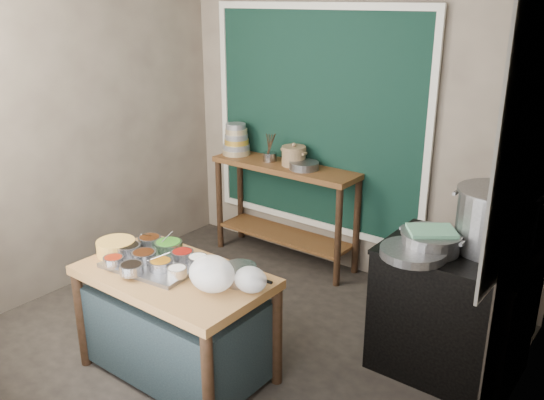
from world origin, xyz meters
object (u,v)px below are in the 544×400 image
Objects in this scene: condiment_tray at (155,264)px; stock_pot at (496,220)px; saucepan at (240,274)px; ceramic_crock at (294,157)px; prep_table at (176,324)px; yellow_basin at (116,247)px; utensil_cup at (270,157)px; steamer at (431,242)px; back_counter at (285,213)px; stove_block at (451,313)px.

stock_pot is at bearing 36.28° from condiment_tray.
condiment_tray is 2.87× the size of saucepan.
saucepan is 0.41× the size of stock_pot.
ceramic_crock is at bearing 97.25° from condiment_tray.
yellow_basin is at bearing -175.56° from prep_table.
steamer is at bearing -23.83° from utensil_cup.
ceramic_crock reaches higher than back_counter.
stock_pot is (2.25, -0.61, 0.09)m from utensil_cup.
condiment_tray is at bearing -144.44° from steamer.
condiment_tray is 1.97m from utensil_cup.
yellow_basin reaches higher than prep_table.
saucepan is 1.56× the size of utensil_cup.
back_counter is at bearing 154.26° from steamer.
back_counter is 1.94m from yellow_basin.
stove_block is 2.28m from yellow_basin.
ceramic_crock is at bearing 3.10° from utensil_cup.
utensil_cup reaches higher than back_counter.
steamer reaches higher than yellow_basin.
ceramic_crock reaches higher than stove_block.
ceramic_crock is 1.90m from steamer.
ceramic_crock reaches higher than prep_table.
steamer is (0.84, 0.87, 0.14)m from saucepan.
steamer is at bearing -25.74° from back_counter.
saucepan is at bearing 11.69° from yellow_basin.
utensil_cup is (-0.68, 1.89, 0.62)m from prep_table.
prep_table is 1.73m from steamer.
utensil_cup is at bearing 164.94° from stock_pot.
stove_block is 0.55m from steamer.
yellow_basin is at bearing -85.08° from utensil_cup.
saucepan reaches higher than condiment_tray.
yellow_basin is at bearing -148.97° from steamer.
stock_pot is 0.42m from steamer.
saucepan is at bearing 14.41° from condiment_tray.
utensil_cup is 0.26m from ceramic_crock.
back_counter is at bearing 89.53° from yellow_basin.
stock_pot reaches higher than steamer.
steamer is (1.94, -0.86, -0.05)m from utensil_cup.
condiment_tray is at bearing -82.75° from ceramic_crock.
stove_block is 1.74× the size of stock_pot.
utensil_cup reaches higher than steamer.
condiment_tray is at bearing 179.84° from prep_table.
prep_table is at bearing -140.90° from steamer.
saucepan is (0.92, -1.72, 0.33)m from back_counter.
saucepan is (0.43, 0.15, 0.43)m from prep_table.
prep_table is 1.39× the size of stove_block.
saucepan is 1.95m from ceramic_crock.
stock_pot is (2.08, 1.32, 0.28)m from yellow_basin.
prep_table is 9.25× the size of utensil_cup.
ceramic_crock reaches higher than condiment_tray.
prep_table is 2.15m from stock_pot.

